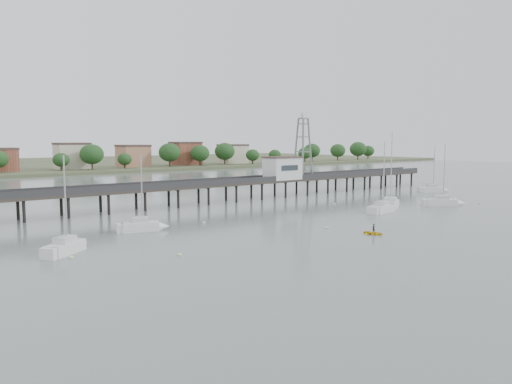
% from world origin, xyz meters
% --- Properties ---
extents(ground_plane, '(500.00, 500.00, 0.00)m').
position_xyz_m(ground_plane, '(0.00, 0.00, 0.00)').
color(ground_plane, slate).
rests_on(ground_plane, ground).
extents(pier, '(150.00, 5.00, 5.50)m').
position_xyz_m(pier, '(0.00, 60.00, 3.79)').
color(pier, '#2D2823').
rests_on(pier, ground).
extents(pier_building, '(8.40, 5.40, 5.30)m').
position_xyz_m(pier_building, '(25.00, 60.00, 6.67)').
color(pier_building, silver).
rests_on(pier_building, ground).
extents(lattice_tower, '(3.20, 3.20, 15.50)m').
position_xyz_m(lattice_tower, '(31.50, 60.00, 11.10)').
color(lattice_tower, slate).
rests_on(lattice_tower, ground).
extents(sailboat_e, '(7.47, 5.69, 12.35)m').
position_xyz_m(sailboat_e, '(62.08, 43.48, 0.65)').
color(sailboat_e, white).
rests_on(sailboat_e, ground).
extents(sailboat_b, '(7.18, 3.74, 11.52)m').
position_xyz_m(sailboat_b, '(-19.27, 39.54, 0.65)').
color(sailboat_b, white).
rests_on(sailboat_b, ground).
extents(sailboat_a, '(6.92, 6.00, 11.90)m').
position_xyz_m(sailboat_a, '(-32.43, 32.65, 0.65)').
color(sailboat_a, white).
rests_on(sailboat_a, ground).
extents(sailboat_d, '(9.57, 6.98, 15.44)m').
position_xyz_m(sailboat_d, '(30.05, 33.51, 0.63)').
color(sailboat_d, white).
rests_on(sailboat_d, ground).
extents(sailboat_c, '(8.47, 3.86, 13.51)m').
position_xyz_m(sailboat_c, '(23.90, 30.28, 0.64)').
color(sailboat_c, white).
rests_on(sailboat_c, ground).
extents(sailboat_f, '(7.58, 6.63, 12.99)m').
position_xyz_m(sailboat_f, '(40.47, 27.71, 0.64)').
color(sailboat_f, white).
rests_on(sailboat_f, ground).
extents(yellow_dinghy, '(2.06, 1.01, 2.78)m').
position_xyz_m(yellow_dinghy, '(4.18, 17.40, 0.00)').
color(yellow_dinghy, yellow).
rests_on(yellow_dinghy, ground).
extents(dinghy_occupant, '(0.57, 1.27, 0.29)m').
position_xyz_m(dinghy_occupant, '(4.18, 17.40, 0.00)').
color(dinghy_occupant, black).
rests_on(dinghy_occupant, ground).
extents(mooring_buoys, '(82.42, 20.63, 0.39)m').
position_xyz_m(mooring_buoys, '(1.51, 30.86, 0.08)').
color(mooring_buoys, beige).
rests_on(mooring_buoys, ground).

